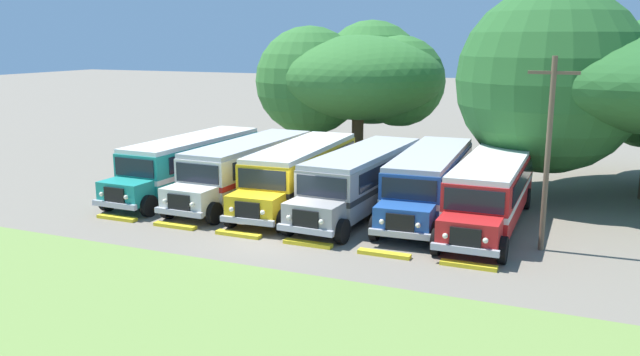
# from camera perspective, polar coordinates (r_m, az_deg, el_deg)

# --- Properties ---
(ground_plane) EXTENTS (220.00, 220.00, 0.00)m
(ground_plane) POSITION_cam_1_polar(r_m,az_deg,el_deg) (26.51, -3.56, -5.12)
(ground_plane) COLOR slate
(foreground_grass_strip) EXTENTS (80.00, 8.82, 0.01)m
(foreground_grass_strip) POSITION_cam_1_polar(r_m,az_deg,el_deg) (20.18, -13.98, -11.15)
(foreground_grass_strip) COLOR olive
(foreground_grass_strip) RESTS_ON ground_plane
(parked_bus_slot_0) EXTENTS (2.89, 10.87, 2.82)m
(parked_bus_slot_0) POSITION_cam_1_polar(r_m,az_deg,el_deg) (34.42, -11.32, 1.41)
(parked_bus_slot_0) COLOR teal
(parked_bus_slot_0) RESTS_ON ground_plane
(parked_bus_slot_1) EXTENTS (2.83, 10.86, 2.82)m
(parked_bus_slot_1) POSITION_cam_1_polar(r_m,az_deg,el_deg) (32.70, -6.40, 1.01)
(parked_bus_slot_1) COLOR silver
(parked_bus_slot_1) RESTS_ON ground_plane
(parked_bus_slot_2) EXTENTS (3.16, 10.91, 2.82)m
(parked_bus_slot_2) POSITION_cam_1_polar(r_m,az_deg,el_deg) (31.39, -1.75, 0.61)
(parked_bus_slot_2) COLOR yellow
(parked_bus_slot_2) RESTS_ON ground_plane
(parked_bus_slot_3) EXTENTS (3.08, 10.89, 2.82)m
(parked_bus_slot_3) POSITION_cam_1_polar(r_m,az_deg,el_deg) (29.95, 3.69, 0.03)
(parked_bus_slot_3) COLOR #9E9993
(parked_bus_slot_3) RESTS_ON ground_plane
(parked_bus_slot_4) EXTENTS (3.17, 10.91, 2.82)m
(parked_bus_slot_4) POSITION_cam_1_polar(r_m,az_deg,el_deg) (30.01, 9.59, -0.10)
(parked_bus_slot_4) COLOR #23519E
(parked_bus_slot_4) RESTS_ON ground_plane
(parked_bus_slot_5) EXTENTS (2.74, 10.85, 2.82)m
(parked_bus_slot_5) POSITION_cam_1_polar(r_m,az_deg,el_deg) (28.65, 14.81, -0.92)
(parked_bus_slot_5) COLOR red
(parked_bus_slot_5) RESTS_ON ground_plane
(curb_wheelstop_0) EXTENTS (2.00, 0.36, 0.15)m
(curb_wheelstop_0) POSITION_cam_1_polar(r_m,az_deg,el_deg) (30.18, -17.42, -3.37)
(curb_wheelstop_0) COLOR yellow
(curb_wheelstop_0) RESTS_ON ground_plane
(curb_wheelstop_1) EXTENTS (2.00, 0.36, 0.15)m
(curb_wheelstop_1) POSITION_cam_1_polar(r_m,az_deg,el_deg) (28.30, -12.63, -4.12)
(curb_wheelstop_1) COLOR yellow
(curb_wheelstop_1) RESTS_ON ground_plane
(curb_wheelstop_2) EXTENTS (2.00, 0.36, 0.15)m
(curb_wheelstop_2) POSITION_cam_1_polar(r_m,az_deg,el_deg) (26.65, -7.19, -4.93)
(curb_wheelstop_2) COLOR yellow
(curb_wheelstop_2) RESTS_ON ground_plane
(curb_wheelstop_3) EXTENTS (2.00, 0.36, 0.15)m
(curb_wheelstop_3) POSITION_cam_1_polar(r_m,az_deg,el_deg) (25.28, -1.08, -5.79)
(curb_wheelstop_3) COLOR yellow
(curb_wheelstop_3) RESTS_ON ground_plane
(curb_wheelstop_4) EXTENTS (2.00, 0.36, 0.15)m
(curb_wheelstop_4) POSITION_cam_1_polar(r_m,az_deg,el_deg) (24.23, 5.66, -6.66)
(curb_wheelstop_4) COLOR yellow
(curb_wheelstop_4) RESTS_ON ground_plane
(curb_wheelstop_5) EXTENTS (2.00, 0.36, 0.15)m
(curb_wheelstop_5) POSITION_cam_1_polar(r_m,az_deg,el_deg) (23.54, 12.93, -7.49)
(curb_wheelstop_5) COLOR yellow
(curb_wheelstop_5) RESTS_ON ground_plane
(broad_shade_tree) EXTENTS (12.34, 11.75, 9.14)m
(broad_shade_tree) POSITION_cam_1_polar(r_m,az_deg,el_deg) (43.98, 3.16, 8.81)
(broad_shade_tree) COLOR brown
(broad_shade_tree) RESTS_ON ground_plane
(utility_pole) EXTENTS (1.80, 0.20, 7.27)m
(utility_pole) POSITION_cam_1_polar(r_m,az_deg,el_deg) (25.28, 19.42, 2.40)
(utility_pole) COLOR brown
(utility_pole) RESTS_ON ground_plane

